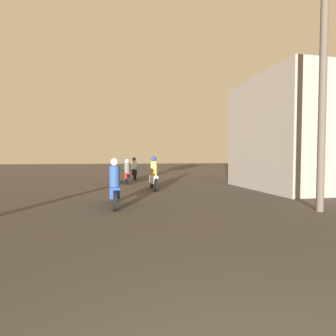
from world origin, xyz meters
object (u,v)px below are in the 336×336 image
at_px(motorcycle_white, 154,176).
at_px(motorcycle_red, 127,174).
at_px(motorcycle_blue, 115,187).
at_px(motorcycle_black, 134,171).
at_px(utility_pole_near, 323,64).
at_px(building_right_near, 299,135).

height_order(motorcycle_white, motorcycle_red, motorcycle_white).
bearing_deg(motorcycle_white, motorcycle_blue, -124.75).
height_order(motorcycle_black, utility_pole_near, utility_pole_near).
relative_size(building_right_near, utility_pole_near, 0.69).
distance_m(motorcycle_white, building_right_near, 7.27).
bearing_deg(motorcycle_red, building_right_near, -23.95).
relative_size(motorcycle_red, building_right_near, 0.36).
relative_size(motorcycle_blue, building_right_near, 0.37).
bearing_deg(motorcycle_white, motorcycle_red, 99.34).
bearing_deg(motorcycle_black, building_right_near, -42.32).
bearing_deg(utility_pole_near, motorcycle_white, 122.54).
bearing_deg(motorcycle_red, motorcycle_white, -66.31).
bearing_deg(motorcycle_black, motorcycle_white, -85.43).
xyz_separation_m(motorcycle_white, building_right_near, (6.89, -1.19, 1.99)).
xyz_separation_m(building_right_near, utility_pole_near, (-3.07, -4.79, 1.49)).
relative_size(motorcycle_black, building_right_near, 0.39).
bearing_deg(utility_pole_near, building_right_near, 57.31).
relative_size(motorcycle_blue, motorcycle_white, 1.02).
distance_m(motorcycle_white, motorcycle_red, 3.34).
bearing_deg(motorcycle_white, motorcycle_black, 85.52).
height_order(motorcycle_white, building_right_near, building_right_near).
distance_m(motorcycle_red, building_right_near, 9.31).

